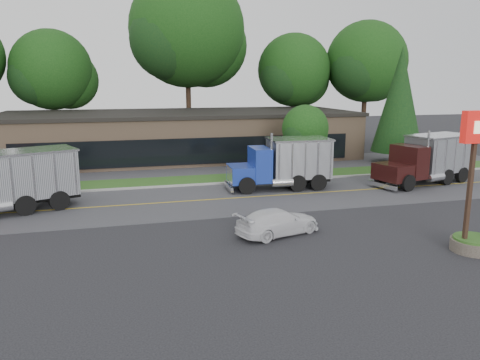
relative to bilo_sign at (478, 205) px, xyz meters
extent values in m
plane|color=#333338|center=(-10.50, 2.50, -2.02)|extent=(140.00, 140.00, 0.00)
cube|color=#58585D|center=(-10.50, 11.50, -2.02)|extent=(60.00, 8.00, 0.02)
cube|color=gold|center=(-10.50, 11.50, -2.02)|extent=(60.00, 0.12, 0.01)
cube|color=#9E9E99|center=(-10.50, 15.70, -2.02)|extent=(60.00, 0.30, 0.12)
cube|color=#315D20|center=(-10.50, 17.50, -2.02)|extent=(60.00, 3.40, 0.03)
cube|color=#58585D|center=(-10.50, 22.50, -2.02)|extent=(60.00, 7.00, 0.02)
cube|color=#99785E|center=(-8.50, 28.50, -0.02)|extent=(32.00, 12.00, 4.00)
cylinder|color=#6B6054|center=(0.00, 0.00, -1.77)|extent=(1.90, 1.90, 0.50)
cylinder|color=#315D20|center=(0.00, 0.00, -1.47)|extent=(1.70, 1.70, 0.10)
cube|color=#332116|center=(-0.50, 0.00, 0.58)|extent=(0.16, 0.16, 5.00)
cylinder|color=#382619|center=(-20.50, 36.50, 0.20)|extent=(0.56, 0.56, 4.44)
sphere|color=#123B10|center=(-20.50, 36.50, 6.22)|extent=(8.12, 8.12, 8.12)
sphere|color=#123B10|center=(-18.98, 37.51, 5.21)|extent=(6.09, 6.09, 6.09)
sphere|color=black|center=(-21.77, 35.74, 5.46)|extent=(5.58, 5.58, 5.58)
cylinder|color=#382619|center=(-6.50, 36.50, 1.36)|extent=(0.56, 0.56, 6.77)
sphere|color=#123B10|center=(-6.50, 36.50, 10.55)|extent=(12.38, 12.38, 12.38)
sphere|color=#123B10|center=(-4.18, 38.05, 9.01)|extent=(9.29, 9.29, 9.29)
sphere|color=black|center=(-8.43, 35.34, 9.39)|extent=(8.51, 8.51, 8.51)
cylinder|color=#382619|center=(5.50, 35.50, 0.23)|extent=(0.56, 0.56, 4.50)
sphere|color=#123B10|center=(5.50, 35.50, 6.33)|extent=(8.22, 8.22, 8.22)
sphere|color=#123B10|center=(7.04, 36.53, 5.30)|extent=(6.17, 6.17, 6.17)
sphere|color=black|center=(4.21, 34.73, 5.56)|extent=(5.65, 5.65, 5.65)
cylinder|color=#382619|center=(13.50, 33.50, 0.48)|extent=(0.56, 0.56, 5.00)
sphere|color=#123B10|center=(13.50, 33.50, 7.26)|extent=(9.14, 9.14, 9.14)
sphere|color=#123B10|center=(15.21, 34.64, 6.12)|extent=(6.86, 6.86, 6.86)
sphere|color=black|center=(12.07, 32.64, 6.40)|extent=(6.28, 6.28, 6.28)
cylinder|color=#382619|center=(9.50, 20.50, -1.52)|extent=(0.44, 0.44, 1.00)
cone|color=black|center=(9.50, 20.50, 3.50)|extent=(4.42, 4.42, 9.04)
cylinder|color=#382619|center=(-0.50, 17.50, -1.05)|extent=(0.56, 0.56, 1.94)
sphere|color=#123B10|center=(-0.50, 17.50, 1.58)|extent=(3.55, 3.55, 3.55)
sphere|color=#123B10|center=(0.17, 17.94, 1.14)|extent=(2.66, 2.66, 2.66)
sphere|color=black|center=(-1.05, 17.17, 1.25)|extent=(2.44, 2.44, 2.44)
cube|color=black|center=(-20.65, 11.48, -1.45)|extent=(7.96, 3.93, 0.28)
cube|color=silver|center=(-19.33, 12.00, 0.00)|extent=(5.46, 4.12, 2.50)
cube|color=silver|center=(-19.33, 12.00, 1.30)|extent=(5.65, 4.31, 0.12)
cylinder|color=black|center=(-19.42, 13.20, -1.45)|extent=(1.15, 0.73, 1.10)
cylinder|color=black|center=(-18.58, 11.06, -1.45)|extent=(1.15, 0.73, 1.10)
cube|color=black|center=(-3.82, 13.34, -1.45)|extent=(6.57, 1.32, 0.28)
cube|color=#1D369F|center=(-6.65, 13.48, -0.90)|extent=(1.67, 2.37, 1.10)
cube|color=#1D369F|center=(-5.38, 13.42, -0.30)|extent=(1.25, 2.45, 2.20)
cube|color=black|center=(-5.87, 13.44, 0.10)|extent=(0.16, 2.10, 0.90)
cube|color=silver|center=(-2.68, 13.29, 0.00)|extent=(4.02, 2.69, 2.50)
cube|color=silver|center=(-2.68, 13.29, 1.30)|extent=(4.18, 2.85, 0.12)
cylinder|color=black|center=(-6.45, 14.62, -1.45)|extent=(1.12, 0.40, 1.10)
cylinder|color=black|center=(-6.57, 12.33, -1.45)|extent=(1.12, 0.40, 1.10)
cylinder|color=black|center=(-2.34, 14.42, -1.45)|extent=(1.12, 0.40, 1.10)
cylinder|color=black|center=(-2.46, 12.12, -1.45)|extent=(1.12, 0.40, 1.10)
cube|color=black|center=(6.54, 12.28, -1.45)|extent=(7.50, 2.90, 0.28)
cube|color=black|center=(3.39, 11.44, -0.90)|extent=(2.33, 2.68, 1.10)
cube|color=black|center=(4.81, 11.82, -0.30)|extent=(1.88, 2.66, 2.20)
cube|color=black|center=(4.26, 11.67, 0.10)|extent=(0.60, 2.04, 0.90)
cube|color=silver|center=(7.80, 12.62, 0.00)|extent=(4.97, 3.57, 2.50)
cube|color=silver|center=(7.80, 12.62, 1.30)|extent=(5.16, 3.76, 0.12)
cylinder|color=black|center=(3.25, 12.60, -1.45)|extent=(1.15, 0.62, 1.10)
cylinder|color=black|center=(3.85, 10.37, -1.45)|extent=(1.15, 0.62, 1.10)
cylinder|color=black|center=(7.82, 13.82, -1.45)|extent=(1.15, 0.62, 1.10)
cylinder|color=black|center=(8.41, 11.59, -1.45)|extent=(1.15, 0.62, 1.10)
imported|color=white|center=(-7.32, 4.26, -1.41)|extent=(4.53, 2.92, 1.22)
camera|label=1|loc=(-14.49, -15.70, 5.06)|focal=35.00mm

